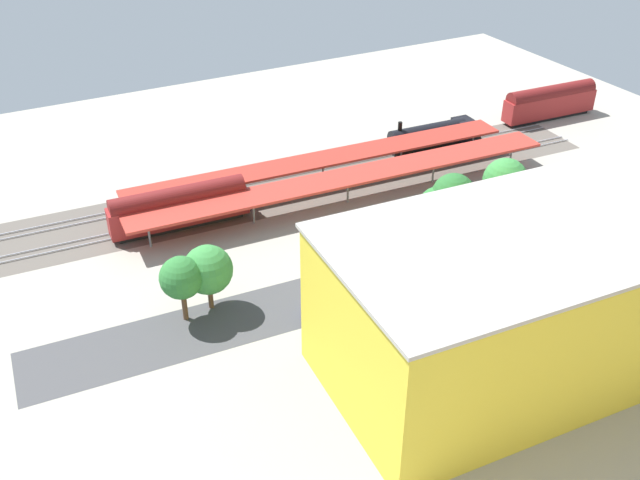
% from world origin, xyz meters
% --- Properties ---
extents(ground_plane, '(148.64, 148.64, 0.00)m').
position_xyz_m(ground_plane, '(0.00, 0.00, 0.00)').
color(ground_plane, '#9E998C').
rests_on(ground_plane, ground).
extents(rail_bed, '(93.52, 18.96, 0.01)m').
position_xyz_m(rail_bed, '(0.00, -22.76, 0.00)').
color(rail_bed, '#5B544C').
rests_on(rail_bed, ground).
extents(street_asphalt, '(93.25, 14.07, 0.01)m').
position_xyz_m(street_asphalt, '(0.00, 4.17, 0.00)').
color(street_asphalt, '#424244').
rests_on(street_asphalt, ground).
extents(track_rails, '(92.77, 12.54, 0.12)m').
position_xyz_m(track_rails, '(0.00, -22.76, 0.18)').
color(track_rails, '#9E9EA8').
rests_on(track_rails, ground).
extents(platform_canopy_near, '(64.49, 8.87, 4.26)m').
position_xyz_m(platform_canopy_near, '(-2.16, -15.17, 4.03)').
color(platform_canopy_near, '#B73328').
rests_on(platform_canopy_near, ground).
extents(platform_canopy_far, '(61.14, 8.48, 3.89)m').
position_xyz_m(platform_canopy_far, '(-2.09, -22.68, 3.69)').
color(platform_canopy_far, '#A82D23').
rests_on(platform_canopy_far, ground).
extents(locomotive, '(17.13, 3.87, 5.32)m').
position_xyz_m(locomotive, '(-25.09, -25.70, 1.92)').
color(locomotive, black).
rests_on(locomotive, ground).
extents(passenger_coach, '(18.81, 3.99, 6.21)m').
position_xyz_m(passenger_coach, '(-50.17, -25.70, 3.27)').
color(passenger_coach, black).
rests_on(passenger_coach, ground).
extents(freight_coach_far, '(19.21, 3.89, 6.05)m').
position_xyz_m(freight_coach_far, '(21.53, -19.81, 3.19)').
color(freight_coach_far, black).
rests_on(freight_coach_far, ground).
extents(parked_car_0, '(4.92, 2.28, 1.67)m').
position_xyz_m(parked_car_0, '(-26.48, 8.08, 0.74)').
color(parked_car_0, black).
rests_on(parked_car_0, ground).
extents(parked_car_1, '(4.22, 1.88, 1.68)m').
position_xyz_m(parked_car_1, '(-17.96, 7.50, 0.74)').
color(parked_car_1, black).
rests_on(parked_car_1, ground).
extents(parked_car_2, '(4.65, 2.23, 1.61)m').
position_xyz_m(parked_car_2, '(-10.58, 7.40, 0.72)').
color(parked_car_2, black).
rests_on(parked_car_2, ground).
extents(parked_car_3, '(4.59, 2.00, 1.86)m').
position_xyz_m(parked_car_3, '(-2.35, 7.73, 0.82)').
color(parked_car_3, black).
rests_on(parked_car_3, ground).
extents(parked_car_4, '(4.39, 1.89, 1.74)m').
position_xyz_m(parked_car_4, '(5.42, 7.45, 0.78)').
color(parked_car_4, black).
rests_on(parked_car_4, ground).
extents(parked_car_5, '(4.63, 2.13, 1.73)m').
position_xyz_m(parked_car_5, '(13.45, 7.58, 0.78)').
color(parked_car_5, black).
rests_on(parked_car_5, ground).
extents(construction_building, '(36.23, 22.33, 15.75)m').
position_xyz_m(construction_building, '(1.66, 22.82, 7.87)').
color(construction_building, yellow).
rests_on(construction_building, ground).
extents(construction_roof_slab, '(36.86, 22.96, 0.40)m').
position_xyz_m(construction_roof_slab, '(1.66, 22.82, 15.95)').
color(construction_roof_slab, '#ADA89E').
rests_on(construction_roof_slab, construction_building).
extents(box_truck_0, '(9.54, 2.43, 3.23)m').
position_xyz_m(box_truck_0, '(11.35, 7.91, 1.61)').
color(box_truck_0, black).
rests_on(box_truck_0, ground).
extents(street_tree_0, '(4.94, 4.94, 6.93)m').
position_xyz_m(street_tree_0, '(-16.79, -0.73, 4.44)').
color(street_tree_0, brown).
rests_on(street_tree_0, ground).
extents(street_tree_1, '(5.29, 5.29, 7.01)m').
position_xyz_m(street_tree_1, '(-8.21, -1.77, 4.36)').
color(street_tree_1, brown).
rests_on(street_tree_1, ground).
extents(street_tree_2, '(6.17, 6.17, 8.86)m').
position_xyz_m(street_tree_2, '(-18.98, -1.41, 5.77)').
color(street_tree_2, brown).
rests_on(street_tree_2, ground).
extents(street_tree_3, '(4.86, 4.86, 8.09)m').
position_xyz_m(street_tree_3, '(27.58, 0.08, 5.62)').
color(street_tree_3, brown).
rests_on(street_tree_3, ground).
extents(street_tree_4, '(5.81, 5.81, 8.89)m').
position_xyz_m(street_tree_4, '(-9.94, -1.00, 5.96)').
color(street_tree_4, brown).
rests_on(street_tree_4, ground).
extents(street_tree_5, '(5.71, 5.71, 8.10)m').
position_xyz_m(street_tree_5, '(24.26, -0.61, 5.23)').
color(street_tree_5, brown).
rests_on(street_tree_5, ground).
extents(traffic_light, '(0.50, 0.36, 6.45)m').
position_xyz_m(traffic_light, '(4.63, -0.59, 4.29)').
color(traffic_light, '#333333').
rests_on(traffic_light, ground).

